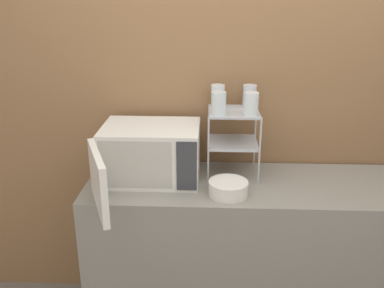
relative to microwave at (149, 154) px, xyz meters
name	(u,v)px	position (x,y,z in m)	size (l,w,h in m)	color
wall_back	(247,95)	(0.52, 0.29, 0.25)	(8.00, 0.06, 2.60)	olive
counter	(244,256)	(0.52, -0.03, -0.60)	(1.69, 0.55, 0.90)	gray
microwave	(149,154)	(0.00, 0.00, 0.00)	(0.53, 0.74, 0.29)	silver
dish_rack	(233,129)	(0.44, 0.10, 0.11)	(0.27, 0.26, 0.36)	#B2B2B7
glass_front_left	(219,103)	(0.36, 0.02, 0.27)	(0.07, 0.07, 0.12)	silver
glass_back_right	(250,96)	(0.53, 0.18, 0.27)	(0.07, 0.07, 0.12)	silver
glass_front_right	(252,104)	(0.52, 0.01, 0.27)	(0.07, 0.07, 0.12)	silver
glass_back_left	(218,96)	(0.36, 0.18, 0.27)	(0.07, 0.07, 0.12)	silver
bowl	(228,188)	(0.41, -0.17, -0.11)	(0.19, 0.19, 0.07)	silver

